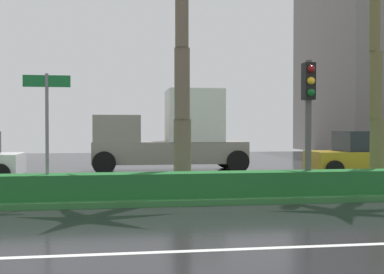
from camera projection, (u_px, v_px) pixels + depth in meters
The scene contains 8 objects.
ground_plane at pixel (88, 193), 13.86m from camera, with size 90.00×42.00×0.10m, color black.
near_lane_divider_stripe at pixel (53, 256), 6.93m from camera, with size 81.00×0.14×0.01m, color white.
median_strip at pixel (85, 194), 12.86m from camera, with size 85.50×4.00×0.15m, color #2D6B33.
median_hedge at pixel (81, 186), 11.47m from camera, with size 76.50×0.70×0.60m.
traffic_signal_median_right at pixel (309, 102), 12.37m from camera, with size 0.28×0.43×3.46m.
street_name_sign at pixel (47, 119), 11.35m from camera, with size 1.10×0.08×3.00m.
box_truck_lead at pixel (171, 135), 20.32m from camera, with size 6.40×2.64×3.46m.
car_in_traffic_second at pixel (366, 154), 18.26m from camera, with size 4.30×2.02×1.72m.
Camera 1 is at (1.00, -5.11, 1.88)m, focal length 44.69 mm.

